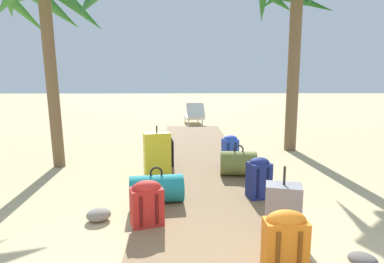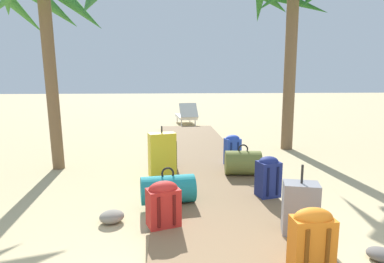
{
  "view_description": "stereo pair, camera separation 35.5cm",
  "coord_description": "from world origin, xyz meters",
  "px_view_note": "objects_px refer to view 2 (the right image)",
  "views": [
    {
      "loc": [
        -0.28,
        -1.72,
        1.64
      ],
      "look_at": [
        -0.11,
        4.86,
        0.55
      ],
      "focal_mm": 30.38,
      "sensor_mm": 36.0,
      "label": 1
    },
    {
      "loc": [
        -0.63,
        -1.7,
        1.64
      ],
      "look_at": [
        -0.11,
        4.86,
        0.55
      ],
      "focal_mm": 30.38,
      "sensor_mm": 36.0,
      "label": 2
    }
  ],
  "objects_px": {
    "suitcase_grey": "(300,208)",
    "palm_tree_near_left": "(47,7)",
    "suitcase_yellow": "(162,155)",
    "lounge_chair": "(186,115)",
    "backpack_red": "(163,203)",
    "backpack_orange": "(312,239)",
    "palm_tree_far_right": "(290,11)",
    "backpack_blue": "(233,149)",
    "duffel_bag_teal": "(168,189)",
    "duffel_bag_olive": "(243,163)",
    "backpack_navy": "(268,175)",
    "backpack_black": "(167,151)"
  },
  "relations": [
    {
      "from": "backpack_red",
      "to": "suitcase_yellow",
      "type": "bearing_deg",
      "value": 91.04
    },
    {
      "from": "duffel_bag_olive",
      "to": "palm_tree_near_left",
      "type": "relative_size",
      "value": 0.17
    },
    {
      "from": "duffel_bag_olive",
      "to": "lounge_chair",
      "type": "height_order",
      "value": "lounge_chair"
    },
    {
      "from": "backpack_navy",
      "to": "lounge_chair",
      "type": "relative_size",
      "value": 0.34
    },
    {
      "from": "suitcase_yellow",
      "to": "duffel_bag_olive",
      "type": "xyz_separation_m",
      "value": [
        1.31,
        -0.03,
        -0.15
      ]
    },
    {
      "from": "backpack_red",
      "to": "duffel_bag_olive",
      "type": "height_order",
      "value": "duffel_bag_olive"
    },
    {
      "from": "duffel_bag_teal",
      "to": "palm_tree_near_left",
      "type": "bearing_deg",
      "value": 135.06
    },
    {
      "from": "backpack_navy",
      "to": "lounge_chair",
      "type": "bearing_deg",
      "value": 94.79
    },
    {
      "from": "backpack_orange",
      "to": "backpack_red",
      "type": "bearing_deg",
      "value": 141.14
    },
    {
      "from": "palm_tree_near_left",
      "to": "backpack_black",
      "type": "bearing_deg",
      "value": -8.29
    },
    {
      "from": "backpack_orange",
      "to": "suitcase_yellow",
      "type": "bearing_deg",
      "value": 113.9
    },
    {
      "from": "backpack_black",
      "to": "duffel_bag_olive",
      "type": "xyz_separation_m",
      "value": [
        1.23,
        -0.57,
        -0.09
      ]
    },
    {
      "from": "backpack_black",
      "to": "lounge_chair",
      "type": "bearing_deg",
      "value": 83.05
    },
    {
      "from": "suitcase_grey",
      "to": "palm_tree_near_left",
      "type": "relative_size",
      "value": 0.2
    },
    {
      "from": "duffel_bag_teal",
      "to": "lounge_chair",
      "type": "distance_m",
      "value": 7.6
    },
    {
      "from": "palm_tree_near_left",
      "to": "suitcase_yellow",
      "type": "bearing_deg",
      "value": -23.56
    },
    {
      "from": "backpack_black",
      "to": "suitcase_yellow",
      "type": "height_order",
      "value": "suitcase_yellow"
    },
    {
      "from": "backpack_blue",
      "to": "palm_tree_far_right",
      "type": "height_order",
      "value": "palm_tree_far_right"
    },
    {
      "from": "lounge_chair",
      "to": "palm_tree_far_right",
      "type": "bearing_deg",
      "value": -63.82
    },
    {
      "from": "backpack_blue",
      "to": "backpack_red",
      "type": "bearing_deg",
      "value": -117.3
    },
    {
      "from": "backpack_blue",
      "to": "palm_tree_near_left",
      "type": "height_order",
      "value": "palm_tree_near_left"
    },
    {
      "from": "suitcase_yellow",
      "to": "backpack_blue",
      "type": "bearing_deg",
      "value": 24.77
    },
    {
      "from": "backpack_red",
      "to": "backpack_black",
      "type": "bearing_deg",
      "value": 89.01
    },
    {
      "from": "palm_tree_near_left",
      "to": "palm_tree_far_right",
      "type": "bearing_deg",
      "value": 16.53
    },
    {
      "from": "palm_tree_far_right",
      "to": "backpack_black",
      "type": "bearing_deg",
      "value": -148.4
    },
    {
      "from": "suitcase_yellow",
      "to": "suitcase_grey",
      "type": "bearing_deg",
      "value": -55.82
    },
    {
      "from": "suitcase_grey",
      "to": "lounge_chair",
      "type": "xyz_separation_m",
      "value": [
        -0.62,
        8.48,
        -0.02
      ]
    },
    {
      "from": "duffel_bag_teal",
      "to": "palm_tree_far_right",
      "type": "distance_m",
      "value": 5.22
    },
    {
      "from": "backpack_red",
      "to": "backpack_orange",
      "type": "bearing_deg",
      "value": -38.86
    },
    {
      "from": "backpack_black",
      "to": "suitcase_grey",
      "type": "bearing_deg",
      "value": -62.99
    },
    {
      "from": "suitcase_yellow",
      "to": "palm_tree_far_right",
      "type": "height_order",
      "value": "palm_tree_far_right"
    },
    {
      "from": "backpack_black",
      "to": "duffel_bag_teal",
      "type": "distance_m",
      "value": 1.71
    },
    {
      "from": "backpack_navy",
      "to": "palm_tree_near_left",
      "type": "xyz_separation_m",
      "value": [
        -3.32,
        1.86,
        2.45
      ]
    },
    {
      "from": "backpack_navy",
      "to": "palm_tree_far_right",
      "type": "relative_size",
      "value": 0.14
    },
    {
      "from": "backpack_navy",
      "to": "duffel_bag_olive",
      "type": "xyz_separation_m",
      "value": [
        -0.1,
        1.0,
        -0.09
      ]
    },
    {
      "from": "backpack_red",
      "to": "palm_tree_far_right",
      "type": "relative_size",
      "value": 0.12
    },
    {
      "from": "backpack_black",
      "to": "palm_tree_near_left",
      "type": "xyz_separation_m",
      "value": [
        -1.99,
        0.29,
        2.45
      ]
    },
    {
      "from": "duffel_bag_teal",
      "to": "suitcase_yellow",
      "type": "height_order",
      "value": "suitcase_yellow"
    },
    {
      "from": "backpack_blue",
      "to": "backpack_navy",
      "type": "xyz_separation_m",
      "value": [
        0.15,
        -1.61,
        -0.0
      ]
    },
    {
      "from": "backpack_red",
      "to": "backpack_blue",
      "type": "bearing_deg",
      "value": 62.7
    },
    {
      "from": "backpack_red",
      "to": "backpack_navy",
      "type": "height_order",
      "value": "backpack_navy"
    },
    {
      "from": "duffel_bag_teal",
      "to": "suitcase_grey",
      "type": "relative_size",
      "value": 1.0
    },
    {
      "from": "backpack_black",
      "to": "suitcase_yellow",
      "type": "distance_m",
      "value": 0.55
    },
    {
      "from": "duffel_bag_olive",
      "to": "palm_tree_far_right",
      "type": "bearing_deg",
      "value": 56.06
    },
    {
      "from": "duffel_bag_olive",
      "to": "palm_tree_far_right",
      "type": "relative_size",
      "value": 0.15
    },
    {
      "from": "backpack_blue",
      "to": "duffel_bag_olive",
      "type": "relative_size",
      "value": 0.9
    },
    {
      "from": "backpack_navy",
      "to": "backpack_black",
      "type": "bearing_deg",
      "value": 130.42
    },
    {
      "from": "suitcase_yellow",
      "to": "lounge_chair",
      "type": "xyz_separation_m",
      "value": [
        0.79,
        6.41,
        -0.1
      ]
    },
    {
      "from": "duffel_bag_teal",
      "to": "suitcase_yellow",
      "type": "bearing_deg",
      "value": 94.11
    },
    {
      "from": "backpack_black",
      "to": "backpack_red",
      "type": "distance_m",
      "value": 2.34
    }
  ]
}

